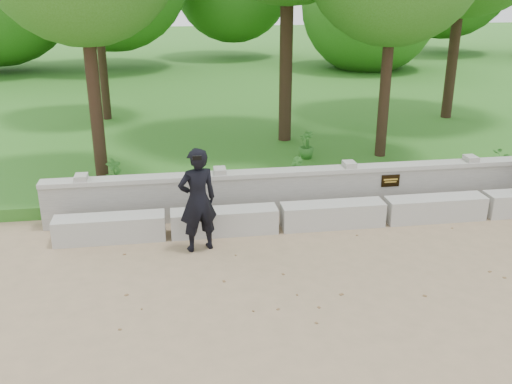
# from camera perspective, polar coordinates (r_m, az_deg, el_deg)

# --- Properties ---
(ground) EXTENTS (80.00, 80.00, 0.00)m
(ground) POSITION_cam_1_polar(r_m,az_deg,el_deg) (9.42, 16.74, -7.53)
(ground) COLOR #917859
(ground) RESTS_ON ground
(lawn) EXTENTS (40.00, 22.00, 0.25)m
(lawn) POSITION_cam_1_polar(r_m,az_deg,el_deg) (22.18, 1.44, 9.73)
(lawn) COLOR #36701D
(lawn) RESTS_ON ground
(concrete_bench) EXTENTS (11.90, 0.45, 0.45)m
(concrete_bench) POSITION_cam_1_polar(r_m,az_deg,el_deg) (10.89, 12.73, -1.91)
(concrete_bench) COLOR #B5B2AB
(concrete_bench) RESTS_ON ground
(parapet_wall) EXTENTS (12.50, 0.35, 0.90)m
(parapet_wall) POSITION_cam_1_polar(r_m,az_deg,el_deg) (11.42, 11.58, 0.52)
(parapet_wall) COLOR #AAA7A1
(parapet_wall) RESTS_ON ground
(man_main) EXTENTS (0.74, 0.68, 1.78)m
(man_main) POSITION_cam_1_polar(r_m,az_deg,el_deg) (9.39, -5.86, -0.81)
(man_main) COLOR black
(man_main) RESTS_ON ground
(shrub_a) EXTENTS (0.38, 0.35, 0.60)m
(shrub_a) POSITION_cam_1_polar(r_m,az_deg,el_deg) (12.05, -13.98, 1.84)
(shrub_a) COLOR #306E25
(shrub_a) RESTS_ON lawn
(shrub_b) EXTENTS (0.30, 0.35, 0.57)m
(shrub_b) POSITION_cam_1_polar(r_m,az_deg,el_deg) (11.93, 4.02, 2.16)
(shrub_b) COLOR #306E25
(shrub_b) RESTS_ON lawn
(shrub_c) EXTENTS (0.56, 0.51, 0.54)m
(shrub_c) POSITION_cam_1_polar(r_m,az_deg,el_deg) (13.57, 23.52, 2.67)
(shrub_c) COLOR #306E25
(shrub_c) RESTS_ON lawn
(shrub_d) EXTENTS (0.45, 0.47, 0.67)m
(shrub_d) POSITION_cam_1_polar(r_m,az_deg,el_deg) (13.67, 5.06, 4.73)
(shrub_d) COLOR #306E25
(shrub_d) RESTS_ON lawn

